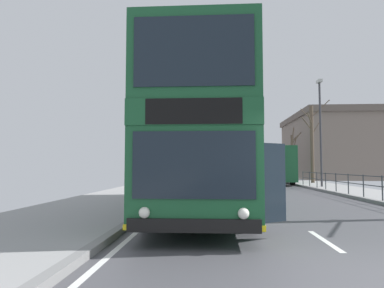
# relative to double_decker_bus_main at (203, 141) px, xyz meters

# --- Properties ---
(ground) EXTENTS (15.80, 140.00, 0.20)m
(ground) POSITION_rel_double_decker_bus_main_xyz_m (1.83, -6.95, -2.31)
(ground) COLOR #48484D
(double_decker_bus_main) EXTENTS (3.19, 11.02, 4.49)m
(double_decker_bus_main) POSITION_rel_double_decker_bus_main_xyz_m (0.00, 0.00, 0.00)
(double_decker_bus_main) COLOR #19512D
(double_decker_bus_main) RESTS_ON ground
(background_bus_far_lane) EXTENTS (2.71, 10.62, 3.06)m
(background_bus_far_lane) POSITION_rel_double_decker_bus_main_xyz_m (5.49, 19.54, -0.67)
(background_bus_far_lane) COLOR #19512D
(background_bus_far_lane) RESTS_ON ground
(pedestrian_railing_far_kerb) EXTENTS (0.05, 23.87, 0.99)m
(pedestrian_railing_far_kerb) POSITION_rel_double_decker_bus_main_xyz_m (7.00, 2.56, -1.55)
(pedestrian_railing_far_kerb) COLOR #2D3338
(pedestrian_railing_far_kerb) RESTS_ON ground
(street_lamp_far_side) EXTENTS (0.28, 0.60, 7.30)m
(street_lamp_far_side) POSITION_rel_double_decker_bus_main_xyz_m (7.67, 12.28, 2.04)
(street_lamp_far_side) COLOR #38383D
(street_lamp_far_side) RESTS_ON ground
(bare_tree_far_00) EXTENTS (1.34, 1.55, 5.59)m
(bare_tree_far_00) POSITION_rel_double_decker_bus_main_xyz_m (8.80, 25.45, 0.44)
(bare_tree_far_00) COLOR brown
(bare_tree_far_00) RESTS_ON ground
(bare_tree_far_02) EXTENTS (2.48, 2.58, 6.93)m
(bare_tree_far_02) POSITION_rel_double_decker_bus_main_xyz_m (8.66, 17.82, 1.22)
(bare_tree_far_02) COLOR brown
(bare_tree_far_02) RESTS_ON ground
(background_building_00) EXTENTS (10.87, 15.50, 7.95)m
(background_building_00) POSITION_rel_double_decker_bus_main_xyz_m (15.82, 32.47, 1.65)
(background_building_00) COLOR slate
(background_building_00) RESTS_ON ground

